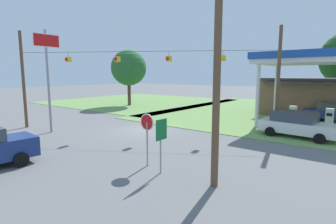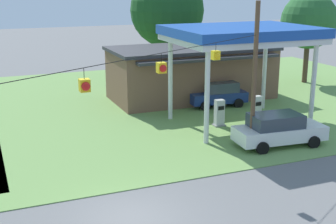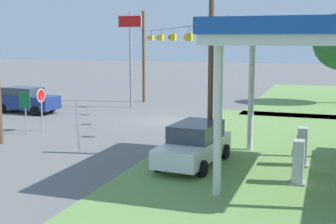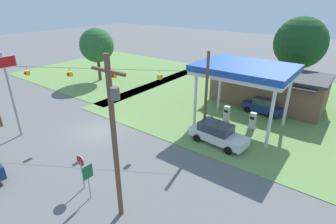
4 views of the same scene
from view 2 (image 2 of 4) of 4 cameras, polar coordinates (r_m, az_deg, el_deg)
ground_plane at (r=18.02m, az=-4.66°, el=-12.81°), size 160.00×160.00×0.00m
grass_verge_station_corner at (r=36.66m, az=5.39°, el=2.00°), size 36.00×28.00×0.04m
gas_station_canopy at (r=28.50m, az=8.92°, el=9.18°), size 8.42×6.50×6.03m
gas_station_store at (r=35.45m, az=2.92°, el=4.83°), size 12.23×6.33×3.93m
fuel_pump_near at (r=28.73m, az=6.27°, el=-0.21°), size 0.71×0.56×1.67m
fuel_pump_far at (r=30.06m, az=10.72°, el=0.31°), size 0.71×0.56×1.67m
car_at_pumps_front at (r=25.80m, az=13.30°, el=-2.08°), size 5.07×2.40×1.79m
car_at_pumps_rear at (r=33.46m, az=6.09°, el=2.24°), size 4.22×2.37×1.77m
signal_span_gantry at (r=16.44m, az=-4.96°, el=0.22°), size 17.07×10.24×7.68m
tree_behind_station at (r=42.28m, az=-0.11°, el=12.30°), size 6.53×6.53×9.45m
tree_far_back at (r=42.42m, az=16.81°, el=10.58°), size 4.79×4.79×7.79m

